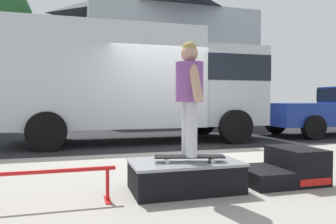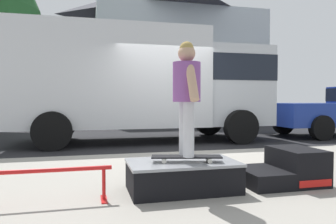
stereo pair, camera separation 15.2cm
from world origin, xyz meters
TOP-DOWN VIEW (x-y plane):
  - ground_plane at (0.00, 0.00)m, footprint 140.00×140.00m
  - sidewalk_slab at (0.00, -3.00)m, footprint 50.00×5.00m
  - skate_box at (-0.88, -3.20)m, footprint 1.23×0.72m
  - kicker_ramp at (0.46, -3.20)m, footprint 0.97×0.71m
  - grind_rail at (-2.30, -3.33)m, footprint 1.24×0.28m
  - skateboard at (-0.85, -3.26)m, footprint 0.81×0.38m
  - skater_kid at (-0.85, -3.26)m, footprint 0.31×0.65m
  - box_truck at (-0.34, 2.20)m, footprint 6.91×2.63m
  - house_behind at (3.03, 12.42)m, footprint 9.54×8.23m

SIDE VIEW (x-z plane):
  - ground_plane at x=0.00m, z-range 0.00..0.00m
  - sidewalk_slab at x=0.00m, z-range 0.00..0.12m
  - kicker_ramp at x=0.46m, z-range 0.08..0.51m
  - skate_box at x=-0.88m, z-range 0.13..0.47m
  - grind_rail at x=-2.30m, z-range 0.20..0.56m
  - skateboard at x=-0.85m, z-range 0.48..0.55m
  - skater_kid at x=-0.85m, z-range 0.64..1.91m
  - box_truck at x=-0.34m, z-range 0.18..3.23m
  - house_behind at x=3.03m, z-range 0.04..8.44m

